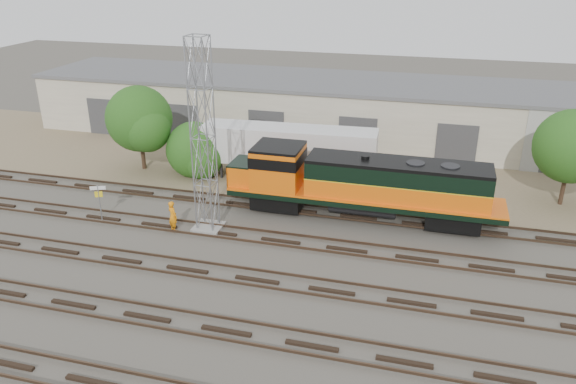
% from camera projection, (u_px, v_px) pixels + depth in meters
% --- Properties ---
extents(ground, '(140.00, 140.00, 0.00)m').
position_uv_depth(ground, '(273.00, 254.00, 32.24)').
color(ground, '#47423A').
rests_on(ground, ground).
extents(dirt_strip, '(80.00, 16.00, 0.02)m').
position_uv_depth(dirt_strip, '(326.00, 166.00, 45.54)').
color(dirt_strip, '#726047').
rests_on(dirt_strip, ground).
extents(tracks, '(80.00, 20.40, 0.28)m').
position_uv_depth(tracks, '(257.00, 280.00, 29.54)').
color(tracks, black).
rests_on(tracks, ground).
extents(warehouse, '(58.40, 10.40, 5.30)m').
position_uv_depth(warehouse, '(345.00, 110.00, 51.56)').
color(warehouse, beige).
rests_on(warehouse, ground).
extents(locomotive, '(17.55, 3.08, 4.22)m').
position_uv_depth(locomotive, '(359.00, 184.00, 35.66)').
color(locomotive, black).
rests_on(locomotive, tracks).
extents(signal_tower, '(1.74, 1.74, 11.80)m').
position_uv_depth(signal_tower, '(203.00, 141.00, 32.95)').
color(signal_tower, gray).
rests_on(signal_tower, ground).
extents(sign_post, '(0.92, 0.41, 2.38)m').
position_uv_depth(sign_post, '(99.00, 196.00, 35.73)').
color(sign_post, gray).
rests_on(sign_post, ground).
extents(worker, '(0.86, 0.78, 1.98)m').
position_uv_depth(worker, '(173.00, 216.00, 34.57)').
color(worker, orange).
rests_on(worker, ground).
extents(semi_trailer, '(13.24, 3.34, 4.04)m').
position_uv_depth(semi_trailer, '(293.00, 147.00, 41.98)').
color(semi_trailer, silver).
rests_on(semi_trailer, ground).
extents(tree_west, '(5.36, 5.11, 6.68)m').
position_uv_depth(tree_west, '(141.00, 121.00, 43.15)').
color(tree_west, '#382619').
rests_on(tree_west, ground).
extents(tree_mid, '(4.62, 4.40, 4.40)m').
position_uv_depth(tree_mid, '(197.00, 152.00, 43.08)').
color(tree_mid, '#382619').
rests_on(tree_mid, ground).
extents(tree_east, '(5.18, 4.93, 6.66)m').
position_uv_depth(tree_east, '(576.00, 149.00, 36.78)').
color(tree_east, '#382619').
rests_on(tree_east, ground).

